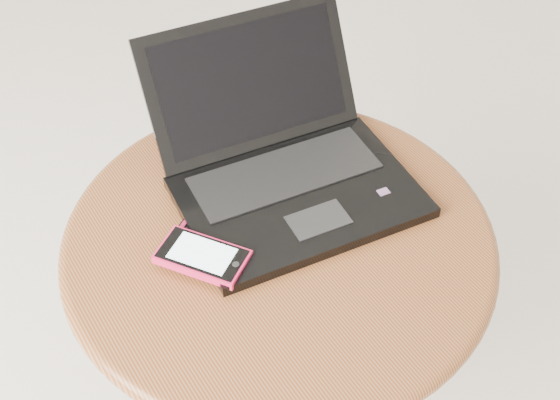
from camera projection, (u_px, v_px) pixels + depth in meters
table at (279, 278)px, 1.06m from camera, size 0.59×0.59×0.47m
laptop at (284, 163)px, 1.03m from camera, size 0.35×0.36×0.19m
phone_black at (212, 246)px, 0.96m from camera, size 0.11×0.13×0.01m
phone_pink at (202, 256)px, 0.93m from camera, size 0.11×0.13×0.01m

